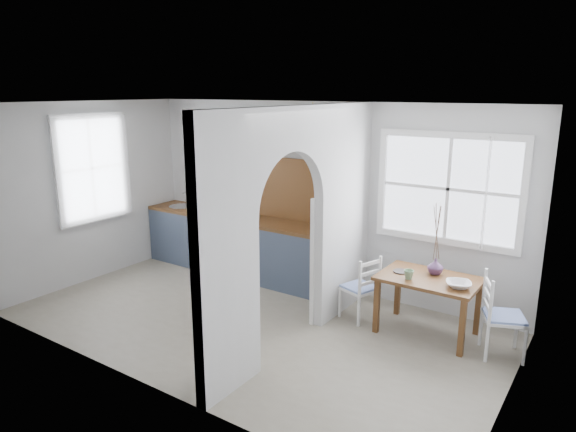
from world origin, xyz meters
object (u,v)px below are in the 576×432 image
Objects in this scene: chair_right at (504,316)px; vase at (435,266)px; chair_left at (360,287)px; kettle at (318,221)px; dining_table at (427,305)px.

vase is (-0.82, 0.19, 0.33)m from chair_right.
chair_right reaches higher than chair_left.
chair_left is 3.12× the size of kettle.
vase is at bearing 53.73° from chair_right.
vase reaches higher than chair_left.
kettle is at bearing 173.38° from vase.
kettle is at bearing 57.96° from chair_right.
chair_right is 0.90m from vase.
chair_left is 0.91× the size of chair_right.
chair_right is at bearing -2.43° from dining_table.
chair_right is 4.80× the size of vase.
dining_table is at bearing 114.39° from chair_left.
dining_table is at bearing 63.48° from chair_right.
chair_left is at bearing -174.47° from dining_table.
chair_left is 0.94m from vase.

